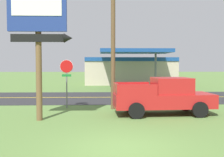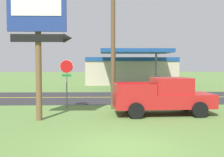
{
  "view_description": "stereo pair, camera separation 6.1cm",
  "coord_description": "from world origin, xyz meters",
  "px_view_note": "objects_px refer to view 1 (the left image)",
  "views": [
    {
      "loc": [
        -0.55,
        -8.24,
        2.65
      ],
      "look_at": [
        0.0,
        8.0,
        1.8
      ],
      "focal_mm": 42.4,
      "sensor_mm": 36.0,
      "label": 1
    },
    {
      "loc": [
        -0.49,
        -8.24,
        2.65
      ],
      "look_at": [
        0.0,
        8.0,
        1.8
      ],
      "focal_mm": 42.4,
      "sensor_mm": 36.0,
      "label": 2
    }
  ],
  "objects_px": {
    "stop_sign": "(67,75)",
    "pickup_red_parked_on_lawn": "(164,96)",
    "gas_station": "(130,70)",
    "motel_sign": "(39,25)",
    "utility_pole": "(113,24)"
  },
  "relations": [
    {
      "from": "stop_sign",
      "to": "pickup_red_parked_on_lawn",
      "type": "xyz_separation_m",
      "value": [
        5.46,
        -2.22,
        -1.06
      ]
    },
    {
      "from": "utility_pole",
      "to": "pickup_red_parked_on_lawn",
      "type": "height_order",
      "value": "utility_pole"
    },
    {
      "from": "gas_station",
      "to": "pickup_red_parked_on_lawn",
      "type": "bearing_deg",
      "value": -91.12
    },
    {
      "from": "motel_sign",
      "to": "stop_sign",
      "type": "distance_m",
      "value": 4.45
    },
    {
      "from": "motel_sign",
      "to": "pickup_red_parked_on_lawn",
      "type": "height_order",
      "value": "motel_sign"
    },
    {
      "from": "motel_sign",
      "to": "stop_sign",
      "type": "relative_size",
      "value": 2.23
    },
    {
      "from": "gas_station",
      "to": "pickup_red_parked_on_lawn",
      "type": "relative_size",
      "value": 2.26
    },
    {
      "from": "stop_sign",
      "to": "pickup_red_parked_on_lawn",
      "type": "bearing_deg",
      "value": -22.15
    },
    {
      "from": "gas_station",
      "to": "motel_sign",
      "type": "bearing_deg",
      "value": -105.76
    },
    {
      "from": "motel_sign",
      "to": "utility_pole",
      "type": "relative_size",
      "value": 0.7
    },
    {
      "from": "utility_pole",
      "to": "stop_sign",
      "type": "bearing_deg",
      "value": 172.43
    },
    {
      "from": "stop_sign",
      "to": "gas_station",
      "type": "distance_m",
      "value": 20.81
    },
    {
      "from": "gas_station",
      "to": "stop_sign",
      "type": "bearing_deg",
      "value": -106.46
    },
    {
      "from": "utility_pole",
      "to": "pickup_red_parked_on_lawn",
      "type": "relative_size",
      "value": 1.78
    },
    {
      "from": "pickup_red_parked_on_lawn",
      "to": "motel_sign",
      "type": "bearing_deg",
      "value": -167.32
    }
  ]
}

